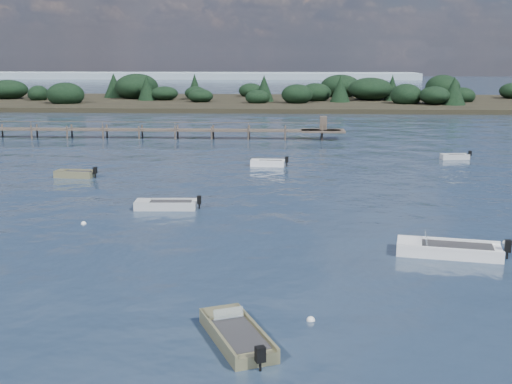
# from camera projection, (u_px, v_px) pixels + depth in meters

# --- Properties ---
(ground) EXTENTS (400.00, 400.00, 0.00)m
(ground) POSITION_uv_depth(u_px,v_px,m) (289.00, 128.00, 86.60)
(ground) COLOR #172436
(ground) RESTS_ON ground
(tender_far_grey_b) EXTENTS (2.94, 1.33, 0.99)m
(tender_far_grey_b) POSITION_uv_depth(u_px,v_px,m) (455.00, 158.00, 60.71)
(tender_far_grey_b) COLOR #A3A7AA
(tender_far_grey_b) RESTS_ON ground
(tender_far_grey) EXTENTS (3.49, 1.53, 1.11)m
(tender_far_grey) POSITION_uv_depth(u_px,v_px,m) (75.00, 175.00, 51.85)
(tender_far_grey) COLOR #73704D
(tender_far_grey) RESTS_ON ground
(dinghy_near_olive) EXTENTS (3.07, 4.48, 1.09)m
(dinghy_near_olive) POSITION_uv_depth(u_px,v_px,m) (237.00, 337.00, 22.28)
(dinghy_near_olive) COLOR #73704D
(dinghy_near_olive) RESTS_ON ground
(tender_far_white) EXTENTS (3.38, 1.41, 1.15)m
(tender_far_white) POSITION_uv_depth(u_px,v_px,m) (268.00, 164.00, 56.97)
(tender_far_white) COLOR silver
(tender_far_white) RESTS_ON ground
(dinghy_mid_white_a) EXTENTS (5.51, 2.80, 1.27)m
(dinghy_mid_white_a) POSITION_uv_depth(u_px,v_px,m) (448.00, 252.00, 31.85)
(dinghy_mid_white_a) COLOR silver
(dinghy_mid_white_a) RESTS_ON ground
(dinghy_mid_grey) EXTENTS (4.28, 1.67, 1.08)m
(dinghy_mid_grey) POSITION_uv_depth(u_px,v_px,m) (166.00, 206.00, 41.34)
(dinghy_mid_grey) COLOR #A3A7AA
(dinghy_mid_grey) RESTS_ON ground
(buoy_a) EXTENTS (0.32, 0.32, 0.32)m
(buoy_a) POSITION_uv_depth(u_px,v_px,m) (311.00, 320.00, 24.03)
(buoy_a) COLOR silver
(buoy_a) RESTS_ON ground
(buoy_b) EXTENTS (0.32, 0.32, 0.32)m
(buoy_b) POSITION_uv_depth(u_px,v_px,m) (505.00, 243.00, 33.82)
(buoy_b) COLOR silver
(buoy_b) RESTS_ON ground
(buoy_c) EXTENTS (0.32, 0.32, 0.32)m
(buoy_c) POSITION_uv_depth(u_px,v_px,m) (84.00, 224.00, 37.62)
(buoy_c) COLOR silver
(buoy_c) RESTS_ON ground
(jetty) EXTENTS (64.50, 3.20, 3.40)m
(jetty) POSITION_uv_depth(u_px,v_px,m) (105.00, 130.00, 75.75)
(jetty) COLOR #50453B
(jetty) RESTS_ON ground
(far_headland) EXTENTS (190.00, 40.00, 5.80)m
(far_headland) POSITION_uv_depth(u_px,v_px,m) (418.00, 95.00, 123.99)
(far_headland) COLOR black
(far_headland) RESTS_ON ground
(distant_haze) EXTENTS (280.00, 20.00, 2.40)m
(distant_haze) POSITION_uv_depth(u_px,v_px,m) (65.00, 78.00, 257.00)
(distant_haze) COLOR #8599A4
(distant_haze) RESTS_ON ground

